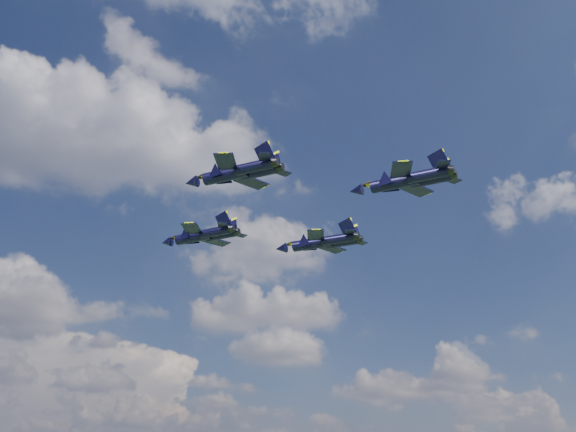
{
  "coord_description": "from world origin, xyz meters",
  "views": [
    {
      "loc": [
        -16.78,
        -89.68,
        27.54
      ],
      "look_at": [
        -0.44,
        -1.32,
        64.28
      ],
      "focal_mm": 40.0,
      "sensor_mm": 36.0,
      "label": 1
    }
  ],
  "objects_px": {
    "jet_left": "(223,175)",
    "jet_right": "(310,244)",
    "jet_lead": "(191,237)",
    "jet_slot": "(391,183)"
  },
  "relations": [
    {
      "from": "jet_lead",
      "to": "jet_left",
      "type": "bearing_deg",
      "value": -135.72
    },
    {
      "from": "jet_left",
      "to": "jet_slot",
      "type": "distance_m",
      "value": 24.52
    },
    {
      "from": "jet_left",
      "to": "jet_slot",
      "type": "height_order",
      "value": "jet_slot"
    },
    {
      "from": "jet_left",
      "to": "jet_right",
      "type": "bearing_deg",
      "value": 5.14
    },
    {
      "from": "jet_left",
      "to": "jet_right",
      "type": "distance_m",
      "value": 35.09
    },
    {
      "from": "jet_lead",
      "to": "jet_right",
      "type": "distance_m",
      "value": 21.58
    },
    {
      "from": "jet_lead",
      "to": "jet_slot",
      "type": "xyz_separation_m",
      "value": [
        26.94,
        -20.64,
        2.44
      ]
    },
    {
      "from": "jet_right",
      "to": "jet_slot",
      "type": "xyz_separation_m",
      "value": [
        6.15,
        -26.04,
        0.31
      ]
    },
    {
      "from": "jet_right",
      "to": "jet_slot",
      "type": "relative_size",
      "value": 1.06
    },
    {
      "from": "jet_lead",
      "to": "jet_right",
      "type": "height_order",
      "value": "jet_right"
    }
  ]
}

